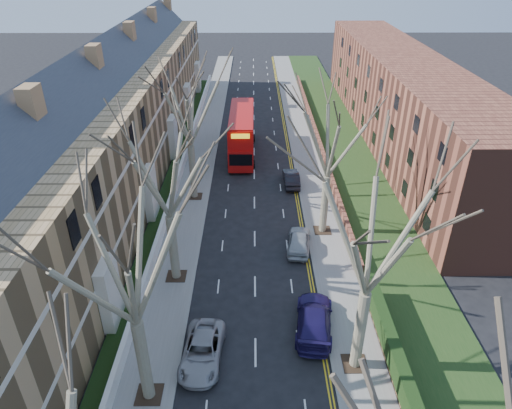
{
  "coord_description": "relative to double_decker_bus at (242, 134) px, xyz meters",
  "views": [
    {
      "loc": [
        -0.09,
        -10.1,
        21.13
      ],
      "look_at": [
        0.11,
        20.63,
        3.45
      ],
      "focal_mm": 32.0,
      "sensor_mm": 36.0,
      "label": 1
    }
  ],
  "objects": [
    {
      "name": "tree_left_dist",
      "position": [
        -4.33,
        -10.38,
        7.17
      ],
      "size": [
        10.5,
        10.5,
        14.71
      ],
      "color": "#746D53",
      "rests_on": "ground"
    },
    {
      "name": "pavement_left",
      "position": [
        -4.63,
        0.62,
        -2.32
      ],
      "size": [
        3.0,
        102.0,
        0.12
      ],
      "primitive_type": "cube",
      "color": "slate",
      "rests_on": "ground"
    },
    {
      "name": "front_wall_left",
      "position": [
        -6.28,
        -7.38,
        -1.76
      ],
      "size": [
        0.3,
        78.0,
        1.0
      ],
      "color": "white",
      "rests_on": "ground"
    },
    {
      "name": "tree_left_far",
      "position": [
        -4.33,
        -22.38,
        6.86
      ],
      "size": [
        10.15,
        10.15,
        14.22
      ],
      "color": "#746D53",
      "rests_on": "ground"
    },
    {
      "name": "pavement_right",
      "position": [
        7.37,
        0.62,
        -2.32
      ],
      "size": [
        3.0,
        102.0,
        0.12
      ],
      "primitive_type": "cube",
      "color": "slate",
      "rests_on": "ground"
    },
    {
      "name": "flats_right",
      "position": [
        18.84,
        4.62,
        2.6
      ],
      "size": [
        13.97,
        54.0,
        10.0
      ],
      "color": "brown",
      "rests_on": "ground"
    },
    {
      "name": "tree_right_far",
      "position": [
        7.07,
        -16.38,
        6.86
      ],
      "size": [
        10.15,
        10.15,
        14.22
      ],
      "color": "#746D53",
      "rests_on": "ground"
    },
    {
      "name": "grass_verge_right",
      "position": [
        11.87,
        0.62,
        -2.23
      ],
      "size": [
        6.0,
        102.0,
        0.06
      ],
      "color": "#1C3814",
      "rests_on": "ground"
    },
    {
      "name": "tree_left_mid",
      "position": [
        -4.33,
        -32.38,
        7.17
      ],
      "size": [
        10.5,
        10.5,
        14.71
      ],
      "color": "#746D53",
      "rests_on": "ground"
    },
    {
      "name": "terrace_left",
      "position": [
        -12.27,
        -7.38,
        3.15
      ],
      "size": [
        9.7,
        78.0,
        13.6
      ],
      "color": "#9B7A4F",
      "rests_on": "ground"
    },
    {
      "name": "car_right_mid",
      "position": [
        4.87,
        -18.81,
        -1.64
      ],
      "size": [
        2.32,
        4.55,
        1.48
      ],
      "primitive_type": "imported",
      "rotation": [
        0.0,
        0.0,
        3.01
      ],
      "color": "#9FA4A8",
      "rests_on": "ground"
    },
    {
      "name": "car_right_near",
      "position": [
        5.04,
        -27.5,
        -1.59
      ],
      "size": [
        2.93,
        5.69,
        1.58
      ],
      "primitive_type": "imported",
      "rotation": [
        0.0,
        0.0,
        3.01
      ],
      "color": "#1F164E",
      "rests_on": "ground"
    },
    {
      "name": "car_right_far",
      "position": [
        5.07,
        -7.69,
        -1.69
      ],
      "size": [
        1.57,
        4.24,
        1.39
      ],
      "primitive_type": "imported",
      "rotation": [
        0.0,
        0.0,
        3.17
      ],
      "color": "black",
      "rests_on": "ground"
    },
    {
      "name": "double_decker_bus",
      "position": [
        0.0,
        0.0,
        0.0
      ],
      "size": [
        2.97,
        11.62,
        4.83
      ],
      "rotation": [
        0.0,
        0.0,
        3.14
      ],
      "color": "#AE0D0C",
      "rests_on": "ground"
    },
    {
      "name": "tree_right_mid",
      "position": [
        7.07,
        -30.38,
        7.17
      ],
      "size": [
        10.5,
        10.5,
        14.71
      ],
      "color": "#746D53",
      "rests_on": "ground"
    },
    {
      "name": "car_left_far",
      "position": [
        -1.7,
        -29.88,
        -1.71
      ],
      "size": [
        2.57,
        5.02,
        1.36
      ],
      "primitive_type": "imported",
      "rotation": [
        0.0,
        0.0,
        -0.07
      ],
      "color": "#96959A",
      "rests_on": "ground"
    }
  ]
}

